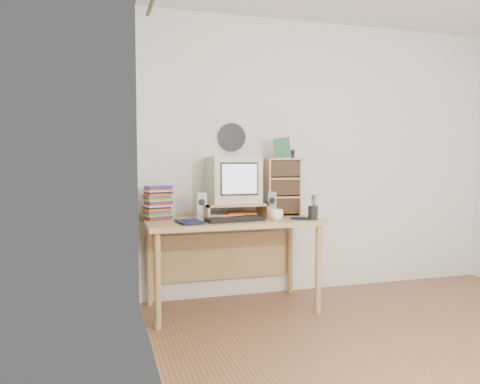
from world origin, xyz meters
TOP-DOWN VIEW (x-y plane):
  - floor at (0.00, 0.00)m, footprint 3.50×3.50m
  - back_wall at (0.00, 1.75)m, footprint 3.50×0.00m
  - left_wall at (-1.75, 0.00)m, footprint 0.00×3.50m
  - curtain at (-1.71, 0.48)m, footprint 0.00×2.20m
  - wall_disc at (-0.93, 1.73)m, footprint 0.25×0.02m
  - desk at (-1.03, 1.44)m, footprint 1.40×0.70m
  - monitor_riser at (-0.98, 1.48)m, footprint 0.52×0.30m
  - crt_monitor at (-0.96, 1.53)m, footprint 0.41×0.41m
  - speaker_left at (-1.27, 1.44)m, footprint 0.09×0.09m
  - speaker_right at (-0.67, 1.45)m, footprint 0.09×0.09m
  - keyboard at (-1.05, 1.22)m, footprint 0.48×0.21m
  - dvd_stack at (-1.61, 1.50)m, footprint 0.22×0.18m
  - cd_rack at (-0.53, 1.50)m, footprint 0.32×0.20m
  - mug at (-0.71, 1.19)m, footprint 0.14×0.14m
  - diary at (-1.49, 1.21)m, footprint 0.23×0.19m
  - mousepad at (-0.48, 1.22)m, footprint 0.24×0.24m
  - pen_cup at (-0.42, 1.14)m, footprint 0.10×0.10m
  - papers at (-1.00, 1.49)m, footprint 0.31×0.25m
  - red_box at (-1.13, 1.23)m, footprint 0.09×0.06m
  - game_box at (-0.54, 1.50)m, footprint 0.14×0.06m
  - webcam at (-0.45, 1.50)m, footprint 0.05×0.05m

SIDE VIEW (x-z plane):
  - floor at x=0.00m, z-range 0.00..0.00m
  - desk at x=-1.03m, z-range 0.24..0.99m
  - mousepad at x=-0.48m, z-range 0.75..0.75m
  - keyboard at x=-1.05m, z-range 0.75..0.78m
  - papers at x=-1.00m, z-range 0.75..0.79m
  - red_box at x=-1.13m, z-range 0.75..0.79m
  - diary at x=-1.49m, z-range 0.75..0.79m
  - mug at x=-0.71m, z-range 0.75..0.84m
  - pen_cup at x=-0.42m, z-range 0.75..0.91m
  - monitor_riser at x=-0.98m, z-range 0.78..0.90m
  - speaker_right at x=-0.67m, z-range 0.75..0.96m
  - speaker_left at x=-1.27m, z-range 0.75..0.97m
  - dvd_stack at x=-1.61m, z-range 0.75..1.02m
  - cd_rack at x=-0.53m, z-range 0.75..1.25m
  - crt_monitor at x=-0.96m, z-range 0.87..1.26m
  - curtain at x=-1.71m, z-range 0.05..2.25m
  - back_wall at x=0.00m, z-range -0.50..3.00m
  - left_wall at x=-1.75m, z-range -0.50..3.00m
  - webcam at x=-0.45m, z-range 1.25..1.32m
  - game_box at x=-0.54m, z-range 1.25..1.42m
  - wall_disc at x=-0.93m, z-range 1.30..1.55m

